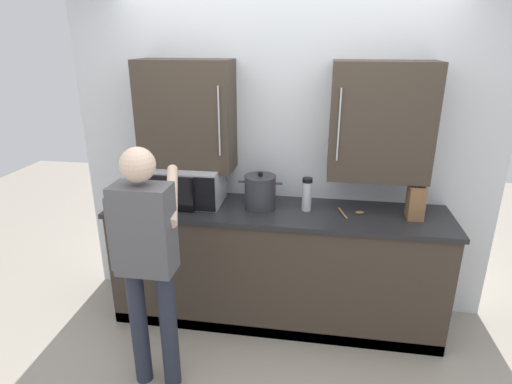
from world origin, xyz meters
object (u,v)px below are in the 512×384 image
at_px(microwave_oven, 183,185).
at_px(stock_pot, 260,192).
at_px(wooden_spoon, 352,213).
at_px(thermos_flask, 307,194).
at_px(knife_block, 416,202).
at_px(person_figure, 147,252).

xyz_separation_m(microwave_oven, stock_pot, (0.61, -0.02, -0.01)).
bearing_deg(wooden_spoon, thermos_flask, 176.76).
distance_m(knife_block, stock_pot, 1.12).
xyz_separation_m(microwave_oven, knife_block, (1.73, -0.03, -0.02)).
relative_size(wooden_spoon, stock_pot, 0.57).
bearing_deg(person_figure, wooden_spoon, 33.23).
relative_size(microwave_oven, knife_block, 1.74).
xyz_separation_m(knife_block, stock_pot, (-1.12, 0.01, 0.01)).
distance_m(microwave_oven, stock_pot, 0.61).
xyz_separation_m(knife_block, person_figure, (-1.68, -0.82, -0.11)).
bearing_deg(thermos_flask, person_figure, -137.48).
relative_size(wooden_spoon, person_figure, 0.12).
xyz_separation_m(microwave_oven, person_figure, (0.05, -0.84, -0.13)).
height_order(microwave_oven, wooden_spoon, microwave_oven).
distance_m(wooden_spoon, thermos_flask, 0.36).
bearing_deg(person_figure, microwave_oven, 93.35).
distance_m(microwave_oven, wooden_spoon, 1.30).
relative_size(knife_block, stock_pot, 0.96).
height_order(microwave_oven, thermos_flask, microwave_oven).
bearing_deg(microwave_oven, person_figure, -86.65).
bearing_deg(stock_pot, microwave_oven, 178.28).
bearing_deg(microwave_oven, wooden_spoon, -1.22).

